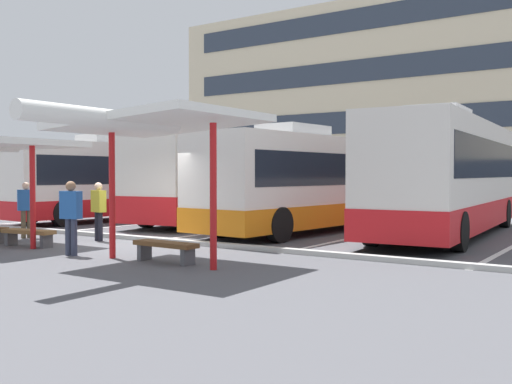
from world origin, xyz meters
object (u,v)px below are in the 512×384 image
at_px(coach_bus_2, 316,183).
at_px(bench_2, 165,247).
at_px(coach_bus_1, 236,181).
at_px(waiting_shelter_1, 150,125).
at_px(bench_1, 28,234).
at_px(coach_bus_3, 449,178).
at_px(waiting_passenger_2, 26,206).
at_px(waiting_passenger_1, 71,212).
at_px(waiting_passenger_0, 99,207).
at_px(coach_bus_0, 136,181).

relative_size(coach_bus_2, bench_2, 6.53).
height_order(coach_bus_1, waiting_shelter_1, coach_bus_1).
distance_m(bench_1, waiting_shelter_1, 5.55).
bearing_deg(coach_bus_3, waiting_shelter_1, -110.02).
bearing_deg(waiting_passenger_2, waiting_shelter_1, -14.54).
height_order(coach_bus_2, waiting_passenger_1, coach_bus_2).
distance_m(coach_bus_2, waiting_passenger_0, 7.22).
relative_size(coach_bus_1, coach_bus_3, 1.09).
height_order(coach_bus_3, waiting_passenger_2, coach_bus_3).
distance_m(coach_bus_1, coach_bus_2, 5.21).
xyz_separation_m(coach_bus_1, bench_1, (0.58, -10.14, -1.31)).
relative_size(coach_bus_0, bench_1, 7.43).
xyz_separation_m(coach_bus_0, waiting_shelter_1, (9.81, -9.29, 1.31)).
distance_m(coach_bus_3, waiting_passenger_0, 10.63).
bearing_deg(waiting_passenger_2, coach_bus_1, 81.68).
xyz_separation_m(waiting_shelter_1, waiting_passenger_1, (-2.57, 0.03, -1.91)).
xyz_separation_m(coach_bus_3, waiting_passenger_0, (-7.85, -7.12, -0.82)).
bearing_deg(coach_bus_0, waiting_passenger_2, -68.01).
xyz_separation_m(coach_bus_1, coach_bus_3, (8.94, -1.10, 0.14)).
bearing_deg(coach_bus_3, bench_1, -132.75).
distance_m(coach_bus_1, waiting_shelter_1, 12.04).
bearing_deg(waiting_passenger_2, coach_bus_3, 37.27).
bearing_deg(waiting_shelter_1, waiting_passenger_2, 165.46).
bearing_deg(waiting_shelter_1, bench_1, 174.10).
distance_m(coach_bus_0, coach_bus_2, 9.16).
relative_size(coach_bus_2, waiting_passenger_2, 6.35).
bearing_deg(waiting_passenger_1, waiting_passenger_2, 157.67).
relative_size(bench_2, waiting_passenger_2, 0.97).
xyz_separation_m(coach_bus_3, bench_1, (-8.36, -9.04, -1.46)).
relative_size(coach_bus_1, waiting_passenger_1, 6.92).
relative_size(coach_bus_2, coach_bus_3, 0.96).
height_order(bench_1, waiting_shelter_1, waiting_shelter_1).
relative_size(coach_bus_3, waiting_shelter_1, 2.22).
distance_m(coach_bus_2, bench_1, 9.21).
distance_m(bench_1, waiting_passenger_2, 2.35).
relative_size(coach_bus_0, waiting_passenger_2, 7.26).
bearing_deg(coach_bus_2, waiting_passenger_0, -120.89).
relative_size(coach_bus_3, waiting_passenger_2, 6.61).
xyz_separation_m(bench_1, waiting_passenger_1, (2.31, -0.47, 0.69)).
distance_m(waiting_shelter_1, waiting_passenger_0, 5.37).
distance_m(bench_2, waiting_passenger_2, 6.91).
bearing_deg(coach_bus_1, waiting_passenger_1, -74.77).
bearing_deg(waiting_passenger_1, bench_2, 9.43).
height_order(coach_bus_1, coach_bus_3, coach_bus_3).
relative_size(waiting_passenger_0, waiting_passenger_1, 0.96).
relative_size(coach_bus_0, coach_bus_3, 1.10).
bearing_deg(waiting_shelter_1, bench_2, 90.00).
height_order(coach_bus_3, bench_1, coach_bus_3).
relative_size(coach_bus_1, coach_bus_2, 1.14).
bearing_deg(waiting_passenger_2, bench_2, -10.84).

